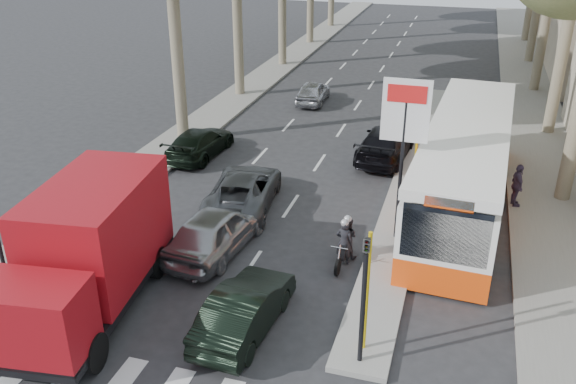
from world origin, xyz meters
name	(u,v)px	position (x,y,z in m)	size (l,w,h in m)	color
ground	(256,308)	(0.00, 0.00, 0.00)	(120.00, 120.00, 0.00)	#28282B
sidewalk_right	(529,94)	(8.60, 25.00, 0.06)	(3.20, 70.00, 0.12)	gray
median_left	(281,64)	(-8.00, 28.00, 0.06)	(2.40, 64.00, 0.12)	gray
traffic_island	(414,172)	(3.25, 11.00, 0.08)	(1.50, 26.00, 0.16)	gray
billboard	(404,138)	(3.25, 5.00, 3.70)	(1.50, 12.10, 5.60)	yellow
traffic_light_island	(365,281)	(3.25, -1.50, 2.49)	(0.16, 0.41, 3.60)	black
silver_hatchback	(216,230)	(-2.29, 2.63, 0.78)	(1.84, 4.58, 1.56)	#9FA2A7
dark_hatchback	(245,309)	(0.06, -1.00, 0.67)	(1.42, 4.08, 1.35)	black
queue_car_a	(244,189)	(-2.61, 6.00, 0.69)	(2.29, 4.96, 1.38)	#474A4E
queue_car_b	(386,143)	(1.80, 12.38, 0.73)	(2.04, 5.02, 1.46)	black
queue_car_c	(313,92)	(-3.50, 19.73, 0.63)	(1.50, 3.73, 1.27)	#ABADB3
queue_car_d	(394,127)	(1.80, 15.00, 0.59)	(1.24, 3.57, 1.17)	#4C4D53
queue_car_e	(200,143)	(-6.30, 10.23, 0.64)	(1.80, 4.43, 1.28)	black
red_truck	(89,249)	(-4.35, -1.23, 1.87)	(3.29, 6.90, 3.55)	black
city_bus	(465,165)	(5.25, 8.22, 1.76)	(3.46, 12.78, 3.33)	#F7490D
motorcycle	(345,241)	(1.88, 3.20, 0.73)	(0.69, 1.89, 1.61)	black
pedestrian_near	(517,185)	(7.20, 8.75, 0.95)	(0.97, 0.47, 1.65)	#473753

